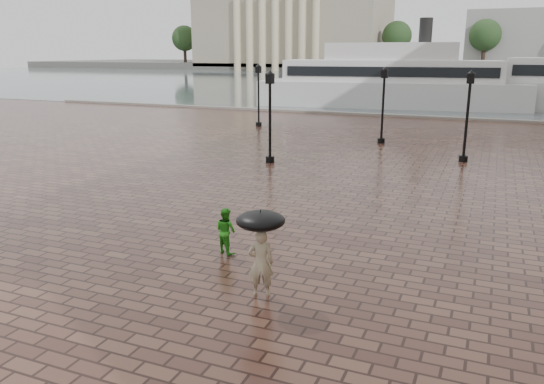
# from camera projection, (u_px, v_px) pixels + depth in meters

# --- Properties ---
(ground) EXTENTS (300.00, 300.00, 0.00)m
(ground) POSITION_uv_depth(u_px,v_px,m) (325.00, 241.00, 15.64)
(ground) COLOR #382019
(ground) RESTS_ON ground
(harbour_water) EXTENTS (240.00, 240.00, 0.00)m
(harbour_water) POSITION_uv_depth(u_px,v_px,m) (473.00, 82.00, 97.64)
(harbour_water) COLOR #475356
(harbour_water) RESTS_ON ground
(quay_edge) EXTENTS (80.00, 0.60, 0.30)m
(quay_edge) POSITION_uv_depth(u_px,v_px,m) (439.00, 119.00, 44.16)
(quay_edge) COLOR slate
(quay_edge) RESTS_ON ground
(far_shore) EXTENTS (300.00, 60.00, 2.00)m
(far_shore) POSITION_uv_depth(u_px,v_px,m) (484.00, 67.00, 158.00)
(far_shore) COLOR #4C4C47
(far_shore) RESTS_ON ground
(museum) EXTENTS (57.00, 32.50, 26.00)m
(museum) POSITION_uv_depth(u_px,v_px,m) (294.00, 23.00, 161.50)
(museum) COLOR gray
(museum) RESTS_ON ground
(far_trees) EXTENTS (188.00, 8.00, 13.50)m
(far_trees) POSITION_uv_depth(u_px,v_px,m) (485.00, 35.00, 136.22)
(far_trees) COLOR #2D2119
(far_trees) RESTS_ON ground
(street_lamps) EXTENTS (21.44, 14.44, 4.40)m
(street_lamps) POSITION_uv_depth(u_px,v_px,m) (388.00, 106.00, 31.33)
(street_lamps) COLOR black
(street_lamps) RESTS_ON ground
(adult_pedestrian) EXTENTS (0.69, 0.58, 1.60)m
(adult_pedestrian) POSITION_uv_depth(u_px,v_px,m) (261.00, 263.00, 11.98)
(adult_pedestrian) COLOR tan
(adult_pedestrian) RESTS_ON ground
(child_pedestrian) EXTENTS (0.76, 0.68, 1.29)m
(child_pedestrian) POSITION_uv_depth(u_px,v_px,m) (226.00, 231.00, 14.59)
(child_pedestrian) COLOR #26921B
(child_pedestrian) RESTS_ON ground
(ferry_near) EXTENTS (26.59, 9.12, 8.55)m
(ferry_near) POSITION_uv_depth(u_px,v_px,m) (390.00, 81.00, 53.06)
(ferry_near) COLOR silver
(ferry_near) RESTS_ON ground
(umbrella) EXTENTS (1.10, 1.10, 1.12)m
(umbrella) POSITION_uv_depth(u_px,v_px,m) (261.00, 221.00, 11.72)
(umbrella) COLOR black
(umbrella) RESTS_ON ground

